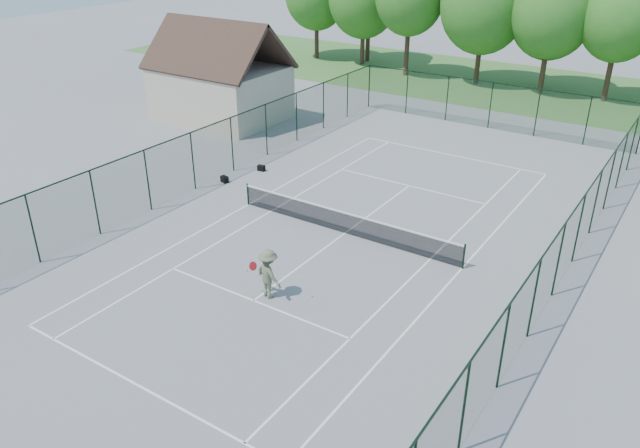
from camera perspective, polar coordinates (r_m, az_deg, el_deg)
The scene contains 10 objects.
ground at distance 27.60m, azimuth 2.29°, elevation -0.86°, with size 140.00×140.00×0.00m, color gray.
grass_far at distance 54.05m, azimuth 19.48°, elevation 11.56°, with size 80.00×16.00×0.01m, color #467835.
court_lines at distance 27.60m, azimuth 2.29°, elevation -0.85°, with size 11.05×23.85×0.01m.
tennis_net at distance 27.34m, azimuth 2.31°, elevation 0.21°, with size 11.08×0.08×1.10m.
fence_enclosure at distance 26.91m, azimuth 2.35°, elevation 2.09°, with size 18.05×36.05×3.02m.
utility_building at distance 43.25m, azimuth -9.19°, elevation 13.49°, with size 8.60×6.27×6.63m.
tree_line_far at distance 52.96m, azimuth 20.50°, elevation 17.79°, with size 39.40×6.40×9.70m.
sports_bag_a at distance 33.16m, azimuth -8.73°, elevation 4.07°, with size 0.42×0.25×0.34m, color black.
sports_bag_b at distance 34.44m, azimuth -5.39°, elevation 5.12°, with size 0.40×0.24×0.31m, color black.
tennis_player at distance 22.79m, azimuth -4.72°, elevation -4.56°, with size 1.96×1.03×1.93m.
Camera 1 is at (12.57, -21.00, 12.76)m, focal length 35.00 mm.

